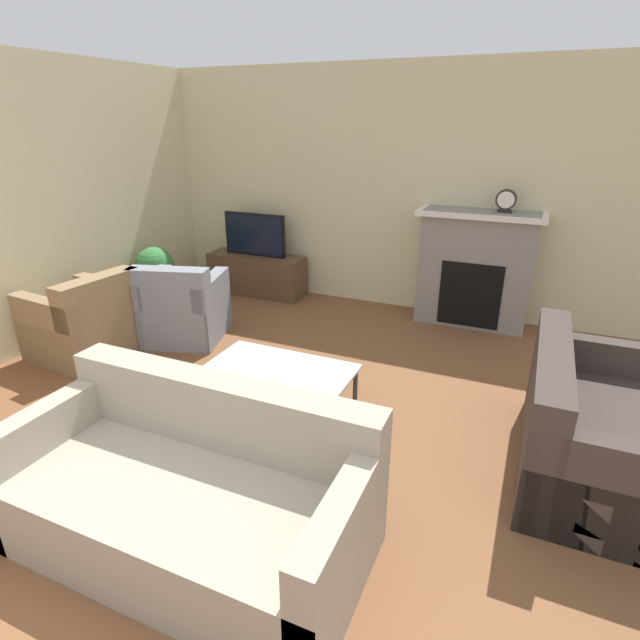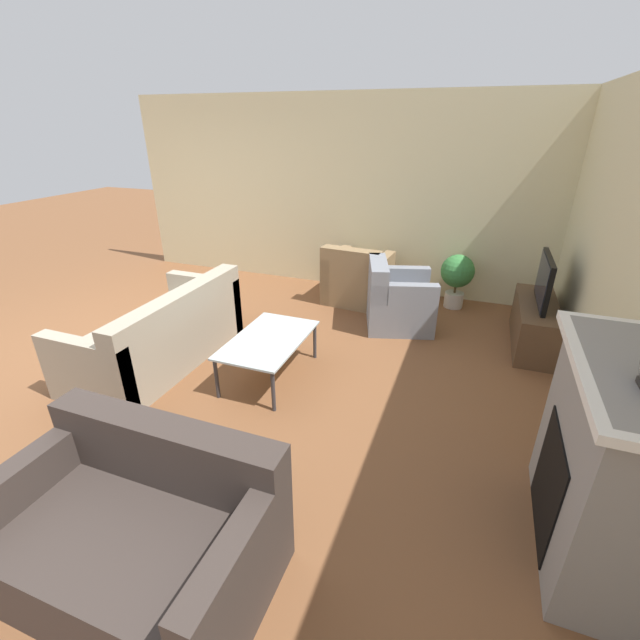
# 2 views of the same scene
# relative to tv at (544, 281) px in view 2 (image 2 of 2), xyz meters

# --- Properties ---
(ground_plane) EXTENTS (20.00, 20.00, 0.00)m
(ground_plane) POSITION_rel_tv_xyz_m (1.64, -4.55, -0.77)
(ground_plane) COLOR brown
(wall_back) EXTENTS (8.59, 0.06, 2.70)m
(wall_back) POSITION_rel_tv_xyz_m (1.64, 0.32, 0.58)
(wall_back) COLOR beige
(wall_back) RESTS_ON ground_plane
(wall_left) EXTENTS (0.06, 7.83, 2.70)m
(wall_left) POSITION_rel_tv_xyz_m (-1.18, -2.13, 0.58)
(wall_left) COLOR beige
(wall_left) RESTS_ON ground_plane
(fireplace) EXTENTS (1.28, 0.48, 1.24)m
(fireplace) POSITION_rel_tv_xyz_m (2.68, 0.07, -0.13)
(fireplace) COLOR gray
(fireplace) RESTS_ON ground_plane
(tv_stand) EXTENTS (1.25, 0.41, 0.51)m
(tv_stand) POSITION_rel_tv_xyz_m (-0.00, 0.00, -0.52)
(tv_stand) COLOR brown
(tv_stand) RESTS_ON ground_plane
(tv) EXTENTS (0.83, 0.06, 0.53)m
(tv) POSITION_rel_tv_xyz_m (0.00, 0.00, 0.00)
(tv) COLOR black
(tv) RESTS_ON tv_stand
(couch_sectional) EXTENTS (1.91, 0.93, 0.82)m
(couch_sectional) POSITION_rel_tv_xyz_m (1.77, -3.70, -0.48)
(couch_sectional) COLOR #9E937F
(couch_sectional) RESTS_ON ground_plane
(couch_loveseat) EXTENTS (0.89, 1.47, 0.82)m
(couch_loveseat) POSITION_rel_tv_xyz_m (3.74, -2.22, -0.48)
(couch_loveseat) COLOR #3D332D
(couch_loveseat) RESTS_ON ground_plane
(armchair_by_window) EXTENTS (0.88, 0.88, 0.82)m
(armchair_by_window) POSITION_rel_tv_xyz_m (-0.56, -2.23, -0.47)
(armchair_by_window) COLOR #8C704C
(armchair_by_window) RESTS_ON ground_plane
(armchair_accent) EXTENTS (0.96, 0.96, 0.82)m
(armchair_accent) POSITION_rel_tv_xyz_m (0.04, -1.55, -0.47)
(armchair_accent) COLOR gray
(armchair_accent) RESTS_ON ground_plane
(coffee_table) EXTENTS (1.08, 0.65, 0.42)m
(coffee_table) POSITION_rel_tv_xyz_m (1.65, -2.49, -0.39)
(coffee_table) COLOR #333338
(coffee_table) RESTS_ON ground_plane
(potted_plant) EXTENTS (0.44, 0.44, 0.73)m
(potted_plant) POSITION_rel_tv_xyz_m (-0.83, -0.92, -0.31)
(potted_plant) COLOR beige
(potted_plant) RESTS_ON ground_plane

